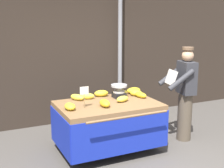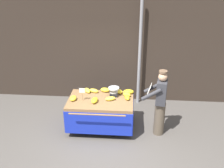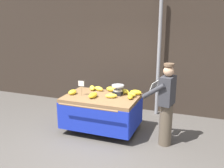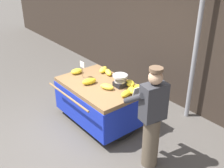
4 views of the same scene
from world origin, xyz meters
name	(u,v)px [view 4 (image 4 of 4)]	position (x,y,z in m)	size (l,w,h in m)	color
ground_plane	(69,143)	(0.00, 0.00, 0.00)	(60.00, 60.00, 0.00)	#514C47
back_wall	(177,21)	(0.00, 2.73, 1.79)	(16.00, 0.24, 3.59)	#332821
street_pole	(197,43)	(0.76, 2.40, 1.59)	(0.09, 0.09, 3.18)	gray
banana_cart	(100,94)	(-0.21, 0.88, 0.62)	(1.66, 1.29, 0.85)	olive
weighing_scale	(120,81)	(0.10, 1.11, 0.96)	(0.28, 0.28, 0.24)	black
price_sign	(82,66)	(-0.66, 0.78, 1.09)	(0.14, 0.01, 0.34)	#997A51
banana_bunch_0	(77,71)	(-0.89, 0.79, 0.90)	(0.16, 0.24, 0.10)	yellow
banana_bunch_1	(89,81)	(-0.34, 0.72, 0.90)	(0.15, 0.29, 0.11)	gold
banana_bunch_2	(107,87)	(0.04, 0.85, 0.89)	(0.14, 0.26, 0.10)	yellow
banana_bunch_3	(127,93)	(0.45, 0.97, 0.89)	(0.12, 0.28, 0.09)	gold
banana_bunch_4	(140,88)	(0.48, 1.27, 0.90)	(0.16, 0.27, 0.11)	gold
banana_bunch_5	(108,72)	(-0.44, 1.26, 0.90)	(0.12, 0.26, 0.11)	yellow
banana_bunch_6	(103,70)	(-0.61, 1.27, 0.90)	(0.12, 0.27, 0.10)	yellow
banana_bunch_7	(130,83)	(0.21, 1.27, 0.90)	(0.16, 0.24, 0.10)	yellow
banana_bunch_8	(132,90)	(0.44, 1.11, 0.90)	(0.15, 0.22, 0.11)	yellow
banana_bunch_9	(120,76)	(-0.14, 1.33, 0.90)	(0.15, 0.25, 0.11)	yellow
vendor_person	(152,118)	(1.26, 0.76, 0.87)	(0.64, 0.59, 1.71)	brown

